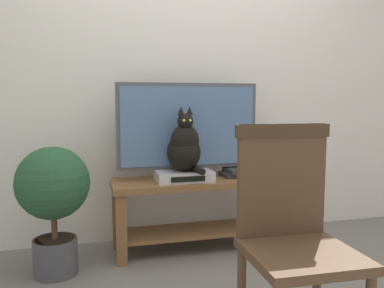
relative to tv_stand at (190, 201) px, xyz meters
name	(u,v)px	position (x,y,z in m)	size (l,w,h in m)	color
ground_plane	(226,286)	(0.05, -0.63, -0.35)	(12.00, 12.00, 0.00)	slate
back_wall	(184,58)	(0.05, 0.37, 1.05)	(7.00, 0.12, 2.80)	silver
tv_stand	(190,201)	(0.00, 0.00, 0.00)	(1.11, 0.41, 0.51)	brown
tv	(188,128)	(0.00, 0.06, 0.52)	(1.02, 0.20, 0.68)	#4C4C51
media_box	(184,176)	(-0.06, -0.04, 0.20)	(0.39, 0.25, 0.07)	#BCBCC1
cat	(184,147)	(-0.06, -0.06, 0.40)	(0.23, 0.34, 0.45)	black
wooden_chair	(292,223)	(0.13, -1.21, 0.20)	(0.45, 0.46, 0.97)	#513823
book_stack	(238,172)	(0.37, 0.01, 0.19)	(0.25, 0.20, 0.06)	#2D2D33
potted_plant	(53,195)	(-0.92, -0.20, 0.15)	(0.44, 0.44, 0.80)	#47474C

